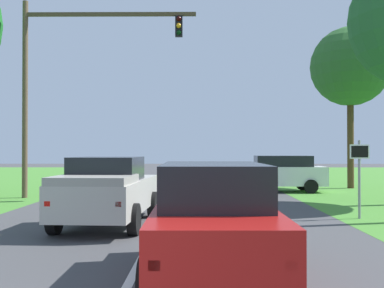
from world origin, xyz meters
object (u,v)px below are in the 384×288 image
Objects in this scene: traffic_light at (67,69)px; extra_tree_1 at (350,67)px; red_suv_near at (213,219)px; keep_moving_sign at (359,168)px; crossing_suv_far at (279,173)px; pickup_truck_lead at (108,190)px.

extra_tree_1 reaches higher than traffic_light.
traffic_light reaches higher than red_suv_near.
keep_moving_sign reaches higher than red_suv_near.
traffic_light reaches higher than crossing_suv_far.
crossing_suv_far is at bearing -152.04° from extra_tree_1.
extra_tree_1 is (3.50, 11.73, 5.17)m from keep_moving_sign.
keep_moving_sign is at bearing -30.34° from traffic_light.
keep_moving_sign is 0.53× the size of crossing_suv_far.
keep_moving_sign reaches higher than pickup_truck_lead.
pickup_truck_lead is at bearing -121.68° from crossing_suv_far.
red_suv_near is 16.91m from crossing_suv_far.
red_suv_near is 0.89× the size of pickup_truck_lead.
pickup_truck_lead is at bearing -67.02° from traffic_light.
keep_moving_sign is 9.48m from crossing_suv_far.
pickup_truck_lead is 2.22× the size of keep_moving_sign.
pickup_truck_lead is (-2.75, 5.63, -0.01)m from red_suv_near.
extra_tree_1 is at bearing 73.38° from keep_moving_sign.
pickup_truck_lead is at bearing -169.52° from keep_moving_sign.
pickup_truck_lead is 7.66m from keep_moving_sign.
keep_moving_sign reaches higher than crossing_suv_far.
traffic_light is at bearing 149.66° from keep_moving_sign.
traffic_light is at bearing 114.29° from red_suv_near.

